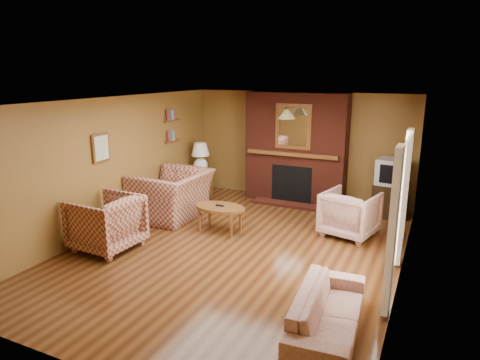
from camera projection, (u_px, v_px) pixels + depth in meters
The scene contains 20 objects.
floor at pixel (237, 249), 7.01m from camera, with size 6.50×6.50×0.00m, color #3E1F0D.
ceiling at pixel (237, 101), 6.41m from camera, with size 6.50×6.50×0.00m, color silver.
wall_back at pixel (300, 146), 9.56m from camera, with size 6.50×6.50×0.00m, color olive.
wall_front at pixel (82, 258), 3.86m from camera, with size 6.50×6.50×0.00m, color olive.
wall_left at pixel (113, 164), 7.74m from camera, with size 6.50×6.50×0.00m, color olive.
wall_right at pixel (406, 198), 5.68m from camera, with size 6.50×6.50×0.00m, color olive.
fireplace at pixel (296, 149), 9.33m from camera, with size 2.20×0.82×2.40m.
window_right at pixel (401, 207), 5.54m from camera, with size 0.10×1.85×2.00m.
bookshelf at pixel (173, 127), 9.27m from camera, with size 0.09×0.55×0.71m.
botanical_print at pixel (101, 148), 7.38m from camera, with size 0.05×0.40×0.50m.
pendant_light at pixel (286, 114), 8.53m from camera, with size 0.36×0.36×0.48m.
plaid_loveseat at pixel (172, 195), 8.44m from camera, with size 1.42×1.24×0.93m, color maroon.
plaid_armchair at pixel (106, 223), 6.94m from camera, with size 0.96×0.98×0.90m, color maroon.
floral_sofa at pixel (328, 312), 4.73m from camera, with size 1.70×0.67×0.50m, color beige.
floral_armchair at pixel (350, 214), 7.52m from camera, with size 0.86×0.89×0.81m, color beige.
coffee_table at pixel (220, 209), 7.69m from camera, with size 0.95×0.59×0.50m.
side_table at pixel (201, 184), 9.95m from camera, with size 0.43×0.43×0.57m, color brown.
table_lamp at pixel (200, 156), 9.79m from camera, with size 0.41×0.41×0.68m.
tv_stand at pixel (390, 200), 8.53m from camera, with size 0.61×0.55×0.67m, color black.
crt_tv at pixel (392, 172), 8.38m from camera, with size 0.61×0.61×0.51m.
Camera 1 is at (2.81, -5.87, 2.84)m, focal length 32.00 mm.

